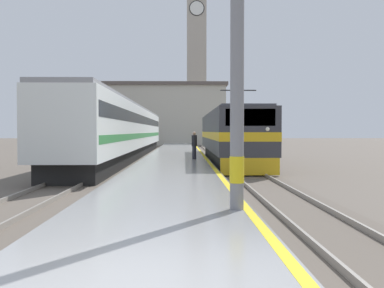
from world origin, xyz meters
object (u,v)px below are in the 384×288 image
(clock_tower, at_px, (196,58))
(catenary_mast, at_px, (239,17))
(locomotive_train, at_px, (230,136))
(person_on_platform, at_px, (194,145))
(passenger_train, at_px, (127,130))

(clock_tower, bearing_deg, catenary_mast, -90.82)
(locomotive_train, height_order, person_on_platform, locomotive_train)
(locomotive_train, relative_size, person_on_platform, 10.92)
(locomotive_train, distance_m, person_on_platform, 3.06)
(passenger_train, height_order, clock_tower, clock_tower)
(locomotive_train, distance_m, catenary_mast, 20.32)
(catenary_mast, xyz_separation_m, person_on_platform, (-0.58, 18.24, -3.39))
(catenary_mast, distance_m, person_on_platform, 18.57)
(passenger_train, height_order, catenary_mast, catenary_mast)
(locomotive_train, distance_m, passenger_train, 10.22)
(person_on_platform, distance_m, clock_tower, 53.04)
(passenger_train, bearing_deg, locomotive_train, -40.75)
(clock_tower, bearing_deg, passenger_train, -99.15)
(locomotive_train, bearing_deg, clock_tower, 90.99)
(catenary_mast, bearing_deg, person_on_platform, 91.82)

